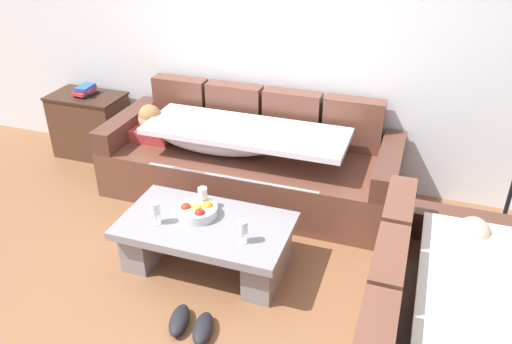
# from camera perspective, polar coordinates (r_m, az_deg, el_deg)

# --- Properties ---
(ground_plane) EXTENTS (14.00, 14.00, 0.00)m
(ground_plane) POSITION_cam_1_polar(r_m,az_deg,el_deg) (3.47, -8.47, -16.08)
(ground_plane) COLOR brown
(back_wall) EXTENTS (9.00, 0.10, 2.70)m
(back_wall) POSITION_cam_1_polar(r_m,az_deg,el_deg) (4.58, 2.72, 15.36)
(back_wall) COLOR white
(back_wall) RESTS_ON ground_plane
(couch_along_wall) EXTENTS (2.54, 0.92, 0.88)m
(couch_along_wall) POSITION_cam_1_polar(r_m,az_deg,el_deg) (4.52, -1.23, 1.28)
(couch_along_wall) COLOR brown
(couch_along_wall) RESTS_ON ground_plane
(coffee_table) EXTENTS (1.20, 0.68, 0.38)m
(coffee_table) POSITION_cam_1_polar(r_m,az_deg,el_deg) (3.72, -5.54, -7.36)
(coffee_table) COLOR gray
(coffee_table) RESTS_ON ground_plane
(fruit_bowl) EXTENTS (0.28, 0.28, 0.10)m
(fruit_bowl) POSITION_cam_1_polar(r_m,az_deg,el_deg) (3.69, -6.46, -4.29)
(fruit_bowl) COLOR silver
(fruit_bowl) RESTS_ON coffee_table
(wine_glass_near_left) EXTENTS (0.07, 0.07, 0.17)m
(wine_glass_near_left) POSITION_cam_1_polar(r_m,az_deg,el_deg) (3.62, -11.09, -4.06)
(wine_glass_near_left) COLOR silver
(wine_glass_near_left) RESTS_ON coffee_table
(wine_glass_near_right) EXTENTS (0.07, 0.07, 0.17)m
(wine_glass_near_right) POSITION_cam_1_polar(r_m,az_deg,el_deg) (3.37, -1.49, -6.18)
(wine_glass_near_right) COLOR silver
(wine_glass_near_right) RESTS_ON coffee_table
(wine_glass_far_back) EXTENTS (0.07, 0.07, 0.17)m
(wine_glass_far_back) POSITION_cam_1_polar(r_m,az_deg,el_deg) (3.73, -5.93, -2.44)
(wine_glass_far_back) COLOR silver
(wine_glass_far_back) RESTS_ON coffee_table
(side_cabinet) EXTENTS (0.72, 0.44, 0.64)m
(side_cabinet) POSITION_cam_1_polar(r_m,az_deg,el_deg) (5.48, -17.85, 4.99)
(side_cabinet) COLOR #503121
(side_cabinet) RESTS_ON ground_plane
(book_stack_on_cabinet) EXTENTS (0.18, 0.23, 0.10)m
(book_stack_on_cabinet) POSITION_cam_1_polar(r_m,az_deg,el_deg) (5.35, -18.39, 8.55)
(book_stack_on_cabinet) COLOR black
(book_stack_on_cabinet) RESTS_ON side_cabinet
(pair_of_shoes) EXTENTS (0.35, 0.31, 0.09)m
(pair_of_shoes) POSITION_cam_1_polar(r_m,az_deg,el_deg) (3.38, -7.20, -16.39)
(pair_of_shoes) COLOR black
(pair_of_shoes) RESTS_ON ground_plane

